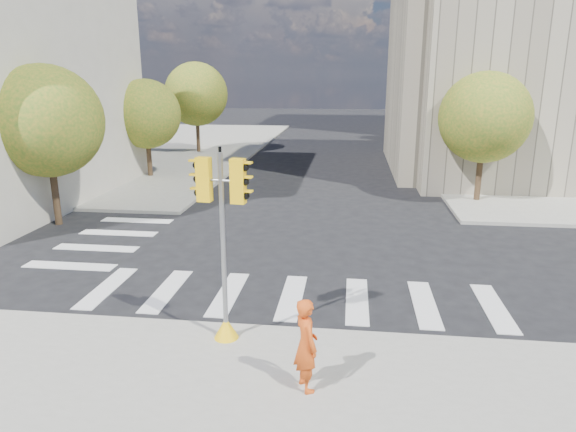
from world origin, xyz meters
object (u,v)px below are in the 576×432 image
object	(u,v)px
photographer	(306,345)
lamp_far	(437,93)
lamp_near	(477,102)
traffic_signal	(224,262)

from	to	relation	value
photographer	lamp_far	bearing A→B (deg)	-40.00
lamp_near	lamp_far	distance (m)	14.00
lamp_near	photographer	xyz separation A→B (m)	(-7.31, -20.43, -3.51)
lamp_near	photographer	size ratio (longest dim) A/B	4.39
traffic_signal	photographer	world-z (taller)	traffic_signal
lamp_near	lamp_far	world-z (taller)	same
lamp_far	photographer	distance (m)	35.37
lamp_near	photographer	world-z (taller)	lamp_near
photographer	traffic_signal	bearing A→B (deg)	20.92
traffic_signal	photographer	distance (m)	2.78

